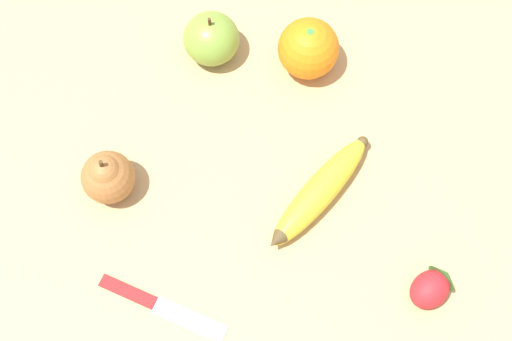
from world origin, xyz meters
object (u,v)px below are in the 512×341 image
object	(u,v)px
strawberry	(432,287)
apple	(211,39)
orange	(308,48)
pear	(108,174)
banana	(319,192)
paring_knife	(158,305)

from	to	relation	value
strawberry	apple	size ratio (longest dim) A/B	0.87
orange	apple	world-z (taller)	orange
pear	strawberry	distance (m)	0.43
apple	orange	bearing A→B (deg)	-85.98
banana	paring_knife	world-z (taller)	banana
orange	apple	xyz separation A→B (m)	(-0.01, 0.14, -0.01)
apple	paring_knife	size ratio (longest dim) A/B	0.49
apple	strawberry	bearing A→B (deg)	-128.60
pear	apple	world-z (taller)	pear
paring_knife	pear	bearing A→B (deg)	-133.74
apple	paring_knife	world-z (taller)	apple
pear	paring_knife	size ratio (longest dim) A/B	0.51
pear	apple	xyz separation A→B (m)	(0.23, -0.08, -0.00)
orange	pear	size ratio (longest dim) A/B	0.97
pear	banana	bearing A→B (deg)	-81.25
orange	apple	bearing A→B (deg)	94.02
strawberry	apple	world-z (taller)	apple
banana	strawberry	size ratio (longest dim) A/B	2.60
banana	orange	xyz separation A→B (m)	(0.19, 0.05, 0.02)
pear	strawberry	bearing A→B (deg)	-96.80
strawberry	paring_knife	bearing A→B (deg)	141.91
banana	orange	world-z (taller)	orange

